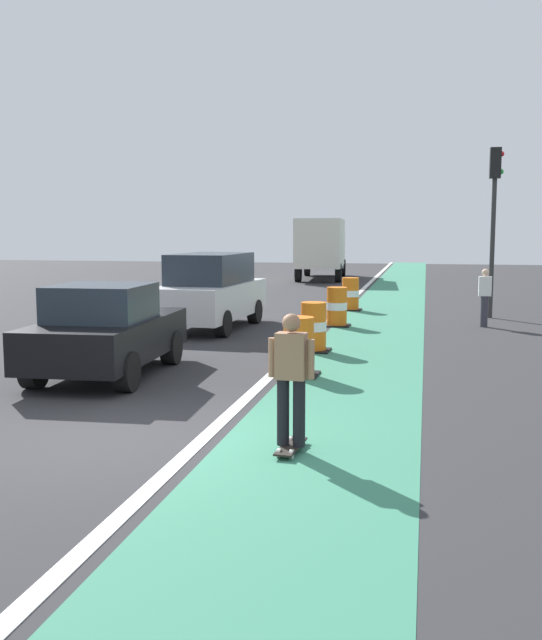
# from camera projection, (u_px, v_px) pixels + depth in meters

# --- Properties ---
(ground_plane) EXTENTS (100.00, 100.00, 0.00)m
(ground_plane) POSITION_uv_depth(u_px,v_px,m) (132.00, 439.00, 9.42)
(ground_plane) COLOR #2D2D30
(bike_lane_strip) EXTENTS (2.50, 80.00, 0.01)m
(bike_lane_strip) POSITION_uv_depth(u_px,v_px,m) (379.00, 325.00, 20.57)
(bike_lane_strip) COLOR #387F60
(bike_lane_strip) RESTS_ON ground
(lane_divider_stripe) EXTENTS (0.20, 80.00, 0.01)m
(lane_divider_stripe) POSITION_uv_depth(u_px,v_px,m) (326.00, 324.00, 20.88)
(lane_divider_stripe) COLOR silver
(lane_divider_stripe) RESTS_ON ground
(skateboarder_on_lane) EXTENTS (0.57, 0.82, 1.69)m
(skateboarder_on_lane) POSITION_uv_depth(u_px,v_px,m) (291.00, 378.00, 8.77)
(skateboarder_on_lane) COLOR black
(skateboarder_on_lane) RESTS_ON ground
(parked_sedan_nearest) EXTENTS (2.07, 4.18, 1.70)m
(parked_sedan_nearest) POSITION_uv_depth(u_px,v_px,m) (106.00, 331.00, 13.38)
(parked_sedan_nearest) COLOR black
(parked_sedan_nearest) RESTS_ON ground
(parked_suv_second) EXTENTS (2.10, 4.69, 2.04)m
(parked_suv_second) POSITION_uv_depth(u_px,v_px,m) (211.00, 291.00, 19.80)
(parked_suv_second) COLOR silver
(parked_suv_second) RESTS_ON ground
(traffic_barrel_front) EXTENTS (0.73, 0.73, 1.09)m
(traffic_barrel_front) POSITION_uv_depth(u_px,v_px,m) (299.00, 347.00, 13.45)
(traffic_barrel_front) COLOR orange
(traffic_barrel_front) RESTS_ON ground
(traffic_barrel_mid) EXTENTS (0.73, 0.73, 1.09)m
(traffic_barrel_mid) POSITION_uv_depth(u_px,v_px,m) (314.00, 327.00, 16.15)
(traffic_barrel_mid) COLOR orange
(traffic_barrel_mid) RESTS_ON ground
(traffic_barrel_back) EXTENTS (0.73, 0.73, 1.09)m
(traffic_barrel_back) POSITION_uv_depth(u_px,v_px,m) (337.00, 307.00, 20.36)
(traffic_barrel_back) COLOR orange
(traffic_barrel_back) RESTS_ON ground
(traffic_barrel_far) EXTENTS (0.73, 0.73, 1.09)m
(traffic_barrel_far) POSITION_uv_depth(u_px,v_px,m) (350.00, 294.00, 24.37)
(traffic_barrel_far) COLOR orange
(traffic_barrel_far) RESTS_ON ground
(delivery_truck_down_block) EXTENTS (2.79, 7.73, 3.23)m
(delivery_truck_down_block) POSITION_uv_depth(u_px,v_px,m) (322.00, 245.00, 39.55)
(delivery_truck_down_block) COLOR silver
(delivery_truck_down_block) RESTS_ON ground
(traffic_light_corner) EXTENTS (0.41, 0.32, 5.10)m
(traffic_light_corner) POSITION_uv_depth(u_px,v_px,m) (494.00, 202.00, 21.93)
(traffic_light_corner) COLOR #2D2D2D
(traffic_light_corner) RESTS_ON ground
(pedestrian_crossing) EXTENTS (0.34, 0.20, 1.61)m
(pedestrian_crossing) POSITION_uv_depth(u_px,v_px,m) (485.00, 296.00, 20.17)
(pedestrian_crossing) COLOR #33333D
(pedestrian_crossing) RESTS_ON ground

